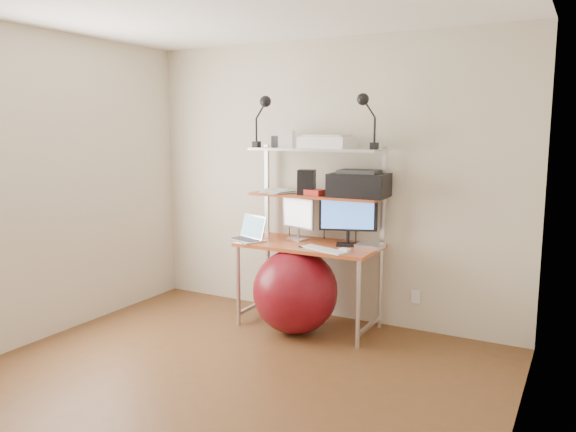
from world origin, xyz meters
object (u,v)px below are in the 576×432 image
at_px(monitor_black, 348,216).
at_px(exercise_ball, 295,291).
at_px(monitor_silver, 298,216).
at_px(printer, 359,184).
at_px(laptop, 249,235).

bearing_deg(monitor_black, exercise_ball, -160.70).
bearing_deg(exercise_ball, monitor_silver, 113.35).
bearing_deg(monitor_silver, exercise_ball, -50.90).
height_order(monitor_black, printer, printer).
xyz_separation_m(monitor_silver, laptop, (-0.36, -0.24, -0.16)).
bearing_deg(monitor_silver, laptop, -131.10).
bearing_deg(monitor_black, monitor_silver, 158.93).
distance_m(monitor_silver, monitor_black, 0.48).
height_order(monitor_silver, monitor_black, monitor_black).
bearing_deg(monitor_black, laptop, 175.29).
distance_m(monitor_black, exercise_ball, 0.77).
bearing_deg(exercise_ball, printer, 37.72).
bearing_deg(monitor_black, printer, 11.52).
relative_size(laptop, exercise_ball, 0.54).
distance_m(monitor_silver, laptop, 0.46).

